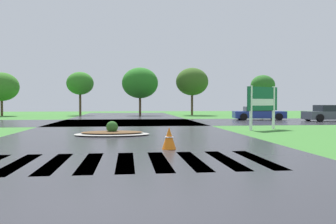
# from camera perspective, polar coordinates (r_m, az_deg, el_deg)

# --- Properties ---
(ground_plane) EXTENTS (120.00, 120.00, 0.10)m
(ground_plane) POSITION_cam_1_polar(r_m,az_deg,el_deg) (5.09, -7.34, -16.85)
(ground_plane) COLOR #38722D
(asphalt_roadway) EXTENTS (11.31, 80.00, 0.01)m
(asphalt_roadway) POSITION_cam_1_polar(r_m,az_deg,el_deg) (14.91, -6.87, -4.47)
(asphalt_roadway) COLOR #2B2B30
(asphalt_roadway) RESTS_ON ground
(asphalt_cross_road) EXTENTS (90.00, 10.18, 0.01)m
(asphalt_cross_road) POSITION_cam_1_polar(r_m,az_deg,el_deg) (28.06, -6.76, -1.67)
(asphalt_cross_road) COLOR #2B2B30
(asphalt_cross_road) RESTS_ON ground
(crosswalk_stripes) EXTENTS (7.65, 3.29, 0.01)m
(crosswalk_stripes) POSITION_cam_1_polar(r_m,az_deg,el_deg) (9.31, -7.01, -8.08)
(crosswalk_stripes) COLOR white
(crosswalk_stripes) RESTS_ON ground
(estate_billboard) EXTENTS (2.23, 1.18, 2.53)m
(estate_billboard) POSITION_cam_1_polar(r_m,az_deg,el_deg) (20.89, 15.22, 1.77)
(estate_billboard) COLOR white
(estate_billboard) RESTS_ON ground
(median_island) EXTENTS (3.57, 2.05, 0.68)m
(median_island) POSITION_cam_1_polar(r_m,az_deg,el_deg) (16.87, -9.14, -3.36)
(median_island) COLOR #9E9B93
(median_island) RESTS_ON ground
(car_silver_hatch) EXTENTS (4.78, 2.55, 1.22)m
(car_silver_hatch) POSITION_cam_1_polar(r_m,az_deg,el_deg) (32.77, 14.61, -0.23)
(car_silver_hatch) COLOR navy
(car_silver_hatch) RESTS_ON ground
(car_white_sedan) EXTENTS (4.49, 2.12, 1.37)m
(car_white_sedan) POSITION_cam_1_polar(r_m,az_deg,el_deg) (32.71, 24.99, -0.25)
(car_white_sedan) COLOR #4C545B
(car_white_sedan) RESTS_ON ground
(traffic_cone) EXTENTS (0.48, 0.48, 0.75)m
(traffic_cone) POSITION_cam_1_polar(r_m,az_deg,el_deg) (11.68, 0.18, -4.33)
(traffic_cone) COLOR orange
(traffic_cone) RESTS_ON ground
(background_treeline) EXTENTS (35.86, 5.14, 6.02)m
(background_treeline) POSITION_cam_1_polar(r_m,az_deg,el_deg) (43.82, -6.44, 4.62)
(background_treeline) COLOR #4C3823
(background_treeline) RESTS_ON ground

